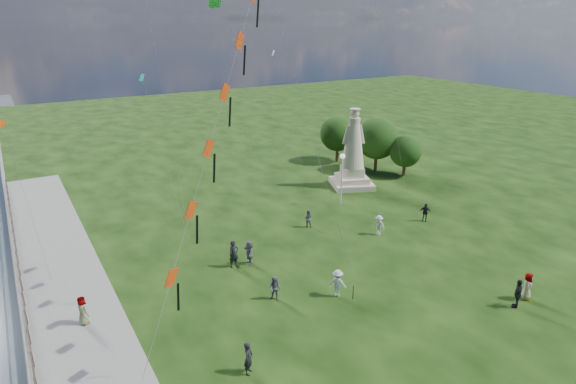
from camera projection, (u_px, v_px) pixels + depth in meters
waterfront at (52, 330)px, 25.83m from camera, size 200.00×200.00×1.51m
statue at (353, 158)px, 46.83m from camera, size 4.95×4.95×7.73m
lamppost at (342, 168)px, 41.79m from camera, size 0.44×0.44×4.75m
tree_row at (368, 139)px, 52.38m from camera, size 6.45×11.80×5.91m
person_0 at (248, 358)px, 22.34m from camera, size 0.72×0.71×1.68m
person_1 at (275, 288)px, 28.24m from camera, size 0.83×0.87×1.54m
person_2 at (337, 283)px, 28.64m from camera, size 1.16×1.22×1.72m
person_3 at (518, 293)px, 27.50m from camera, size 1.17×0.99×1.77m
person_4 at (527, 286)px, 28.30m from camera, size 0.98×0.88×1.70m
person_6 at (234, 254)px, 31.95m from camera, size 0.73×0.50×1.92m
person_7 at (308, 218)px, 38.25m from camera, size 0.83×0.76×1.46m
person_8 at (379, 225)px, 36.84m from camera, size 0.78×1.12×1.58m
person_9 at (425, 212)px, 39.35m from camera, size 0.94×1.00×1.55m
person_10 at (83, 312)px, 25.89m from camera, size 0.74×0.92×1.64m
person_11 at (249, 253)px, 32.37m from camera, size 0.98×1.69×1.71m
red_kite_train at (216, 129)px, 22.58m from camera, size 10.85×9.35×17.46m
small_kites at (214, 42)px, 38.73m from camera, size 32.36×13.55×25.91m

